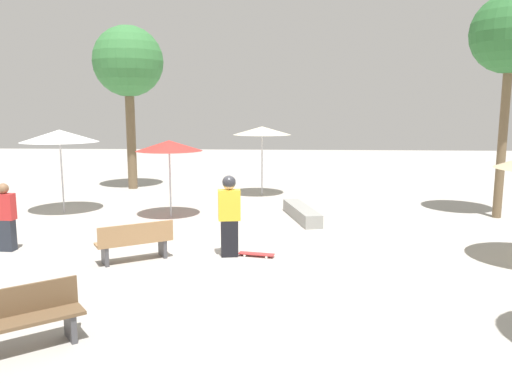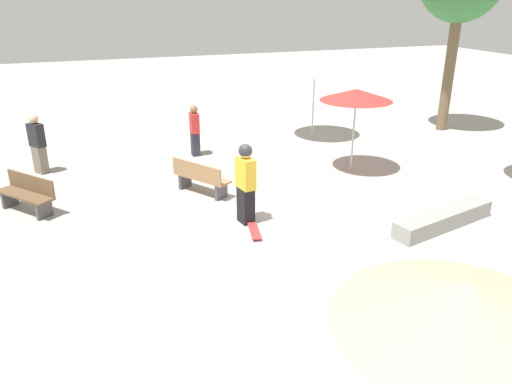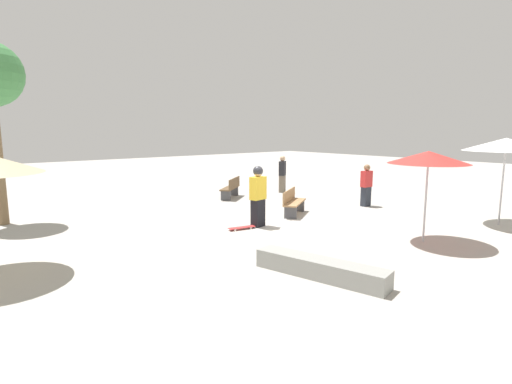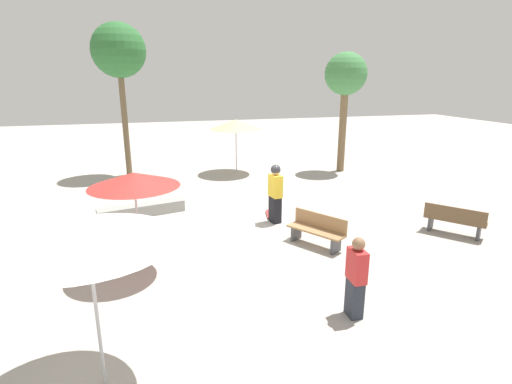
{
  "view_description": "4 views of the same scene",
  "coord_description": "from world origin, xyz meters",
  "px_view_note": "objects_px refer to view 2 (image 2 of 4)",
  "views": [
    {
      "loc": [
        1.52,
        -11.03,
        3.19
      ],
      "look_at": [
        0.89,
        -0.23,
        1.42
      ],
      "focal_mm": 35.0,
      "sensor_mm": 36.0,
      "label": 1
    },
    {
      "loc": [
        9.8,
        -3.65,
        4.77
      ],
      "look_at": [
        0.88,
        -0.35,
        0.93
      ],
      "focal_mm": 35.0,
      "sensor_mm": 36.0,
      "label": 2
    },
    {
      "loc": [
        7.7,
        8.49,
        2.85
      ],
      "look_at": [
        0.63,
        -0.08,
        1.1
      ],
      "focal_mm": 28.0,
      "sensor_mm": 36.0,
      "label": 3
    },
    {
      "loc": [
        -10.66,
        3.24,
        4.3
      ],
      "look_at": [
        0.53,
        0.16,
        0.94
      ],
      "focal_mm": 28.0,
      "sensor_mm": 36.0,
      "label": 4
    }
  ],
  "objects_px": {
    "skater_main": "(246,181)",
    "bystander_watching": "(195,131)",
    "concrete_ledge": "(443,219)",
    "bench_near": "(201,178)",
    "skateboard": "(255,231)",
    "bystander_far": "(38,144)",
    "shade_umbrella_tan": "(465,306)",
    "shade_umbrella_red": "(356,95)",
    "shade_umbrella_white": "(315,67)",
    "bench_far": "(27,194)"
  },
  "relations": [
    {
      "from": "skater_main",
      "to": "shade_umbrella_white",
      "type": "xyz_separation_m",
      "value": [
        -5.76,
        4.46,
        1.44
      ]
    },
    {
      "from": "concrete_ledge",
      "to": "bystander_far",
      "type": "xyz_separation_m",
      "value": [
        -6.78,
        -8.28,
        0.65
      ]
    },
    {
      "from": "bench_far",
      "to": "shade_umbrella_tan",
      "type": "relative_size",
      "value": 0.62
    },
    {
      "from": "skater_main",
      "to": "bystander_watching",
      "type": "xyz_separation_m",
      "value": [
        -5.15,
        0.13,
        -0.19
      ]
    },
    {
      "from": "bench_near",
      "to": "bench_far",
      "type": "distance_m",
      "value": 4.04
    },
    {
      "from": "bystander_watching",
      "to": "bench_far",
      "type": "bearing_deg",
      "value": 123.43
    },
    {
      "from": "skateboard",
      "to": "bystander_watching",
      "type": "relative_size",
      "value": 0.53
    },
    {
      "from": "skater_main",
      "to": "skateboard",
      "type": "relative_size",
      "value": 2.19
    },
    {
      "from": "shade_umbrella_white",
      "to": "skater_main",
      "type": "bearing_deg",
      "value": -37.74
    },
    {
      "from": "bystander_far",
      "to": "bystander_watching",
      "type": "bearing_deg",
      "value": 55.73
    },
    {
      "from": "shade_umbrella_white",
      "to": "bystander_watching",
      "type": "relative_size",
      "value": 1.66
    },
    {
      "from": "concrete_ledge",
      "to": "bench_near",
      "type": "bearing_deg",
      "value": -129.58
    },
    {
      "from": "shade_umbrella_white",
      "to": "shade_umbrella_red",
      "type": "height_order",
      "value": "shade_umbrella_white"
    },
    {
      "from": "bench_far",
      "to": "skateboard",
      "type": "bearing_deg",
      "value": -161.42
    },
    {
      "from": "bench_near",
      "to": "bench_far",
      "type": "xyz_separation_m",
      "value": [
        -0.35,
        -4.02,
        0.0
      ]
    },
    {
      "from": "bench_far",
      "to": "bystander_watching",
      "type": "distance_m",
      "value": 5.47
    },
    {
      "from": "concrete_ledge",
      "to": "shade_umbrella_tan",
      "type": "distance_m",
      "value": 6.86
    },
    {
      "from": "concrete_ledge",
      "to": "bystander_watching",
      "type": "xyz_separation_m",
      "value": [
        -6.86,
        -3.81,
        0.6
      ]
    },
    {
      "from": "concrete_ledge",
      "to": "bystander_watching",
      "type": "distance_m",
      "value": 7.87
    },
    {
      "from": "shade_umbrella_tan",
      "to": "shade_umbrella_red",
      "type": "bearing_deg",
      "value": 154.54
    },
    {
      "from": "skater_main",
      "to": "shade_umbrella_white",
      "type": "distance_m",
      "value": 7.43
    },
    {
      "from": "bystander_far",
      "to": "skateboard",
      "type": "bearing_deg",
      "value": 1.98
    },
    {
      "from": "bench_far",
      "to": "bystander_watching",
      "type": "relative_size",
      "value": 0.97
    },
    {
      "from": "bench_far",
      "to": "concrete_ledge",
      "type": "bearing_deg",
      "value": -154.07
    },
    {
      "from": "bystander_watching",
      "to": "skateboard",
      "type": "bearing_deg",
      "value": -179.29
    },
    {
      "from": "concrete_ledge",
      "to": "shade_umbrella_tan",
      "type": "relative_size",
      "value": 1.12
    },
    {
      "from": "shade_umbrella_white",
      "to": "bystander_far",
      "type": "bearing_deg",
      "value": -85.43
    },
    {
      "from": "concrete_ledge",
      "to": "bench_near",
      "type": "height_order",
      "value": "bench_near"
    },
    {
      "from": "skater_main",
      "to": "concrete_ledge",
      "type": "distance_m",
      "value": 4.37
    },
    {
      "from": "shade_umbrella_tan",
      "to": "bench_near",
      "type": "bearing_deg",
      "value": -178.56
    },
    {
      "from": "skateboard",
      "to": "shade_umbrella_red",
      "type": "bearing_deg",
      "value": 137.04
    },
    {
      "from": "skater_main",
      "to": "skateboard",
      "type": "xyz_separation_m",
      "value": [
        0.6,
        -0.02,
        -0.91
      ]
    },
    {
      "from": "concrete_ledge",
      "to": "bystander_far",
      "type": "bearing_deg",
      "value": -129.3
    },
    {
      "from": "shade_umbrella_tan",
      "to": "shade_umbrella_white",
      "type": "height_order",
      "value": "shade_umbrella_white"
    },
    {
      "from": "skater_main",
      "to": "bystander_watching",
      "type": "distance_m",
      "value": 5.15
    },
    {
      "from": "skater_main",
      "to": "bench_near",
      "type": "bearing_deg",
      "value": -175.1
    },
    {
      "from": "skater_main",
      "to": "bench_near",
      "type": "height_order",
      "value": "skater_main"
    },
    {
      "from": "concrete_ledge",
      "to": "shade_umbrella_tan",
      "type": "bearing_deg",
      "value": -40.32
    },
    {
      "from": "skateboard",
      "to": "bystander_far",
      "type": "xyz_separation_m",
      "value": [
        -5.66,
        -4.32,
        0.78
      ]
    },
    {
      "from": "bench_near",
      "to": "shade_umbrella_red",
      "type": "relative_size",
      "value": 0.68
    },
    {
      "from": "bystander_far",
      "to": "bench_far",
      "type": "bearing_deg",
      "value": -39.56
    },
    {
      "from": "skateboard",
      "to": "bystander_far",
      "type": "bearing_deg",
      "value": -130.95
    },
    {
      "from": "skateboard",
      "to": "bench_near",
      "type": "bearing_deg",
      "value": -157.31
    },
    {
      "from": "concrete_ledge",
      "to": "bench_far",
      "type": "xyz_separation_m",
      "value": [
        -4.03,
        -8.48,
        0.24
      ]
    },
    {
      "from": "skateboard",
      "to": "bench_far",
      "type": "bearing_deg",
      "value": -111.11
    },
    {
      "from": "bench_near",
      "to": "bench_far",
      "type": "relative_size",
      "value": 1.04
    },
    {
      "from": "skater_main",
      "to": "shade_umbrella_red",
      "type": "bearing_deg",
      "value": 109.53
    },
    {
      "from": "skateboard",
      "to": "bystander_watching",
      "type": "distance_m",
      "value": 5.79
    },
    {
      "from": "bench_far",
      "to": "shade_umbrella_white",
      "type": "height_order",
      "value": "shade_umbrella_white"
    },
    {
      "from": "bench_near",
      "to": "bystander_far",
      "type": "distance_m",
      "value": 4.93
    }
  ]
}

